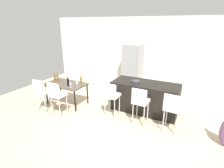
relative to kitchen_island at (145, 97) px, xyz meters
name	(u,v)px	position (x,y,z in m)	size (l,w,h in m)	color
ground_plane	(127,118)	(-0.28, -0.73, -0.46)	(10.00, 10.00, 0.00)	#C6B28E
back_wall	(156,54)	(-0.28, 2.25, 0.99)	(10.00, 0.12, 2.90)	silver
kitchen_island	(145,97)	(0.00, 0.00, 0.00)	(2.03, 0.87, 0.92)	black
bar_chair_left	(111,95)	(-0.76, -0.82, 0.24)	(0.40, 0.40, 1.05)	silver
bar_chair_middle	(140,100)	(0.12, -0.82, 0.24)	(0.41, 0.41, 1.05)	silver
bar_chair_right	(172,107)	(0.95, -0.82, 0.24)	(0.42, 0.42, 1.05)	silver
dining_table	(66,85)	(-2.50, -0.75, 0.21)	(1.34, 0.79, 0.74)	#4C4238
dining_chair_near	(42,90)	(-2.80, -1.50, 0.24)	(0.42, 0.42, 1.05)	silver
dining_chair_far	(57,94)	(-2.20, -1.50, 0.24)	(0.40, 0.40, 1.05)	silver
wine_bottle_near	(57,78)	(-2.93, -0.69, 0.40)	(0.07, 0.07, 0.32)	brown
wine_bottle_end	(55,77)	(-3.08, -0.67, 0.41)	(0.07, 0.07, 0.34)	brown
wine_bottle_middle	(68,82)	(-2.29, -0.88, 0.40)	(0.07, 0.07, 0.30)	black
wine_bottle_corner	(81,80)	(-2.01, -0.56, 0.41)	(0.07, 0.07, 0.35)	brown
wine_glass_left	(70,84)	(-2.11, -0.98, 0.40)	(0.07, 0.07, 0.17)	silver
wine_glass_right	(77,82)	(-2.04, -0.75, 0.40)	(0.07, 0.07, 0.17)	silver
refrigerator	(132,67)	(-1.13, 1.81, 0.46)	(0.72, 0.68, 1.84)	#939699
fruit_bowl	(136,82)	(-0.28, -0.12, 0.50)	(0.26, 0.26, 0.07)	#333338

